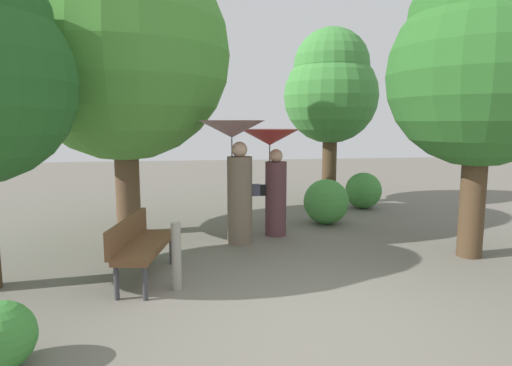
# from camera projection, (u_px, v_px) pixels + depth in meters

# --- Properties ---
(ground_plane) EXTENTS (40.00, 40.00, 0.00)m
(ground_plane) POSITION_uv_depth(u_px,v_px,m) (309.00, 322.00, 4.59)
(ground_plane) COLOR #6B665B
(person_left) EXTENTS (1.11, 1.11, 2.11)m
(person_left) POSITION_uv_depth(u_px,v_px,m) (236.00, 160.00, 7.39)
(person_left) COLOR #6B5B4C
(person_left) RESTS_ON ground
(person_right) EXTENTS (1.07, 1.07, 1.96)m
(person_right) POSITION_uv_depth(u_px,v_px,m) (272.00, 161.00, 7.94)
(person_right) COLOR #563338
(person_right) RESTS_ON ground
(park_bench) EXTENTS (0.77, 1.57, 0.83)m
(park_bench) POSITION_uv_depth(u_px,v_px,m) (140.00, 242.00, 5.75)
(park_bench) COLOR #38383D
(park_bench) RESTS_ON ground
(tree_near_left) EXTENTS (3.85, 3.85, 5.72)m
(tree_near_left) POSITION_uv_depth(u_px,v_px,m) (122.00, 36.00, 7.73)
(tree_near_left) COLOR brown
(tree_near_left) RESTS_ON ground
(tree_near_right) EXTENTS (2.75, 2.75, 4.63)m
(tree_near_right) POSITION_uv_depth(u_px,v_px,m) (482.00, 58.00, 6.43)
(tree_near_right) COLOR #4C3823
(tree_near_right) RESTS_ON ground
(tree_mid_right) EXTENTS (2.36, 2.36, 4.41)m
(tree_mid_right) POSITION_uv_depth(u_px,v_px,m) (331.00, 87.00, 10.92)
(tree_mid_right) COLOR #4C3823
(tree_mid_right) RESTS_ON ground
(bush_path_right) EXTENTS (0.88, 0.88, 0.88)m
(bush_path_right) POSITION_uv_depth(u_px,v_px,m) (363.00, 190.00, 10.60)
(bush_path_right) COLOR #428C3D
(bush_path_right) RESTS_ON ground
(bush_behind_bench) EXTENTS (0.93, 0.93, 0.93)m
(bush_behind_bench) POSITION_uv_depth(u_px,v_px,m) (326.00, 202.00, 8.97)
(bush_behind_bench) COLOR #428C3D
(bush_behind_bench) RESTS_ON ground
(path_marker_post) EXTENTS (0.12, 0.12, 0.86)m
(path_marker_post) POSITION_uv_depth(u_px,v_px,m) (176.00, 256.00, 5.42)
(path_marker_post) COLOR gray
(path_marker_post) RESTS_ON ground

